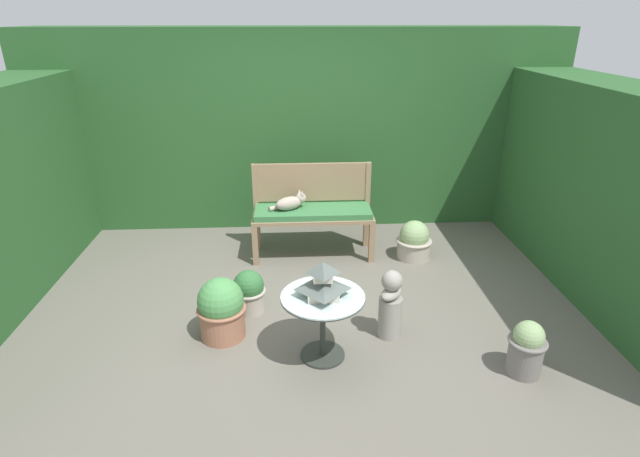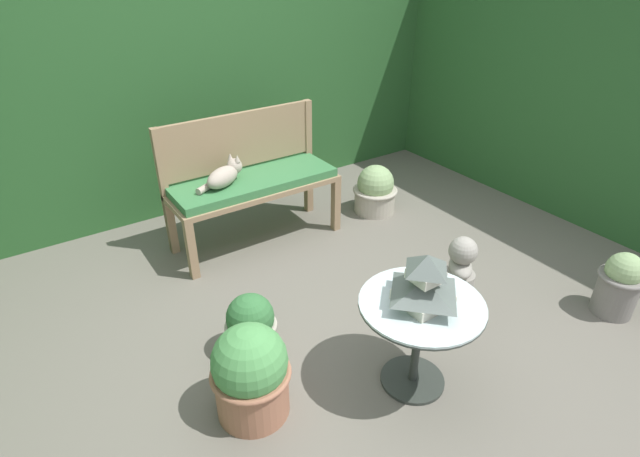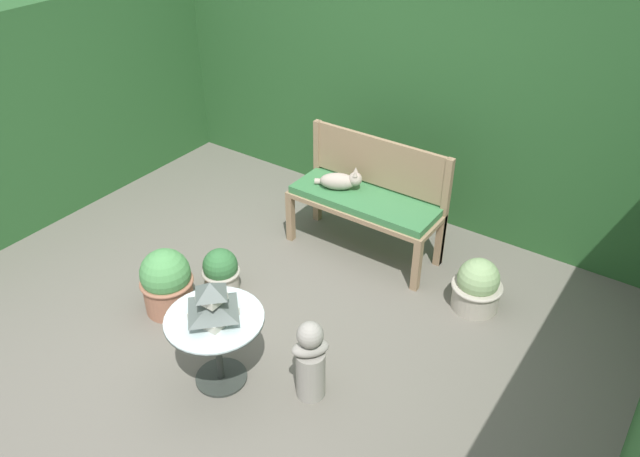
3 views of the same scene
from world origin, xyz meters
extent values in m
plane|color=#666056|center=(0.00, 0.00, 0.00)|extent=(30.00, 30.00, 0.00)
cube|color=#285628|center=(0.00, 2.43, 1.18)|extent=(6.40, 0.91, 2.37)
cube|color=#285628|center=(-2.85, 0.19, 0.97)|extent=(0.70, 3.58, 1.93)
cube|color=#937556|center=(-0.50, 0.93, 0.23)|extent=(0.06, 0.06, 0.45)
cube|color=#937556|center=(0.75, 0.93, 0.23)|extent=(0.06, 0.06, 0.45)
cube|color=#937556|center=(-0.50, 1.34, 0.23)|extent=(0.06, 0.06, 0.45)
cube|color=#937556|center=(0.75, 1.34, 0.23)|extent=(0.06, 0.06, 0.45)
cube|color=#937556|center=(0.12, 1.14, 0.47)|extent=(1.31, 0.47, 0.04)
cube|color=#387542|center=(0.12, 1.14, 0.52)|extent=(1.26, 0.44, 0.06)
cube|color=#937556|center=(-0.50, 1.35, 0.50)|extent=(0.06, 0.06, 1.00)
cube|color=#937556|center=(0.75, 1.35, 0.50)|extent=(0.06, 0.06, 1.00)
cube|color=#937556|center=(0.12, 1.35, 0.79)|extent=(1.26, 0.04, 0.43)
ellipsoid|color=#A89989|center=(-0.14, 1.12, 0.63)|extent=(0.34, 0.27, 0.14)
sphere|color=#A89989|center=(-0.01, 1.19, 0.66)|extent=(0.12, 0.12, 0.12)
cone|color=#A89989|center=(-0.02, 1.22, 0.73)|extent=(0.04, 0.04, 0.05)
cone|color=#A89989|center=(0.01, 1.16, 0.73)|extent=(0.04, 0.04, 0.05)
cylinder|color=#A89989|center=(-0.27, 1.12, 0.58)|extent=(0.17, 0.12, 0.05)
cylinder|color=#2D332D|center=(0.12, -0.68, 0.01)|extent=(0.35, 0.35, 0.02)
cylinder|color=#2D332D|center=(0.12, -0.68, 0.27)|extent=(0.04, 0.04, 0.54)
cylinder|color=silver|center=(0.12, -0.68, 0.54)|extent=(0.64, 0.64, 0.01)
torus|color=#2D332D|center=(0.12, -0.68, 0.53)|extent=(0.64, 0.64, 0.02)
cube|color=beige|center=(0.12, -0.68, 0.58)|extent=(0.23, 0.23, 0.06)
pyramid|color=#56605B|center=(0.12, -0.68, 0.65)|extent=(0.31, 0.31, 0.08)
cube|color=beige|center=(0.12, -0.68, 0.72)|extent=(0.14, 0.14, 0.05)
pyramid|color=#56605B|center=(0.12, -0.68, 0.79)|extent=(0.19, 0.19, 0.09)
cylinder|color=gray|center=(0.69, -0.44, 0.18)|extent=(0.19, 0.19, 0.36)
ellipsoid|color=gray|center=(0.69, -0.44, 0.41)|extent=(0.26, 0.27, 0.09)
sphere|color=gray|center=(0.69, -0.44, 0.52)|extent=(0.17, 0.17, 0.17)
cylinder|color=#ADA393|center=(-0.51, 0.02, 0.10)|extent=(0.27, 0.27, 0.21)
torus|color=#ADA393|center=(-0.51, 0.02, 0.20)|extent=(0.30, 0.30, 0.03)
sphere|color=#336B38|center=(-0.51, 0.02, 0.26)|extent=(0.28, 0.28, 0.28)
cylinder|color=#9E664C|center=(-0.70, -0.37, 0.14)|extent=(0.37, 0.37, 0.27)
torus|color=#9E664C|center=(-0.70, -0.37, 0.26)|extent=(0.41, 0.41, 0.03)
sphere|color=#4C8E4C|center=(-0.70, -0.37, 0.34)|extent=(0.38, 0.38, 0.38)
cylinder|color=#ADA393|center=(1.23, 1.00, 0.11)|extent=(0.36, 0.36, 0.21)
torus|color=#ADA393|center=(1.23, 1.00, 0.20)|extent=(0.40, 0.40, 0.03)
sphere|color=#89A870|center=(1.23, 1.00, 0.27)|extent=(0.32, 0.32, 0.32)
camera|label=1|loc=(-0.09, -3.91, 2.49)|focal=28.00mm
camera|label=2|loc=(-1.41, -2.03, 2.11)|focal=28.00mm
camera|label=3|loc=(2.37, -2.74, 3.20)|focal=35.00mm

